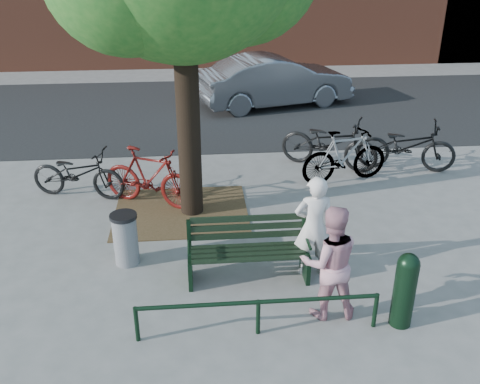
{
  "coord_description": "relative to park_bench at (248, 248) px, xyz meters",
  "views": [
    {
      "loc": [
        -0.7,
        -6.5,
        4.54
      ],
      "look_at": [
        -0.03,
        1.0,
        0.94
      ],
      "focal_mm": 40.0,
      "sensor_mm": 36.0,
      "label": 1
    }
  ],
  "objects": [
    {
      "name": "ground",
      "position": [
        0.0,
        -0.08,
        -0.48
      ],
      "size": [
        90.0,
        90.0,
        0.0
      ],
      "primitive_type": "plane",
      "color": "gray",
      "rests_on": "ground"
    },
    {
      "name": "dirt_pit",
      "position": [
        -1.0,
        2.12,
        -0.47
      ],
      "size": [
        2.4,
        2.0,
        0.02
      ],
      "primitive_type": "cube",
      "color": "brown",
      "rests_on": "ground"
    },
    {
      "name": "road",
      "position": [
        0.0,
        8.42,
        -0.47
      ],
      "size": [
        40.0,
        7.0,
        0.01
      ],
      "primitive_type": "cube",
      "color": "black",
      "rests_on": "ground"
    },
    {
      "name": "park_bench",
      "position": [
        0.0,
        0.0,
        0.0
      ],
      "size": [
        1.74,
        0.54,
        0.97
      ],
      "color": "black",
      "rests_on": "ground"
    },
    {
      "name": "guard_railing",
      "position": [
        0.0,
        -1.28,
        -0.08
      ],
      "size": [
        3.06,
        0.06,
        0.51
      ],
      "color": "black",
      "rests_on": "ground"
    },
    {
      "name": "person_left",
      "position": [
        0.95,
        0.0,
        0.3
      ],
      "size": [
        0.58,
        0.39,
        1.56
      ],
      "primitive_type": "imported",
      "rotation": [
        0.0,
        0.0,
        3.12
      ],
      "color": "silver",
      "rests_on": "ground"
    },
    {
      "name": "person_right",
      "position": [
        0.95,
        -0.95,
        0.31
      ],
      "size": [
        0.78,
        0.61,
        1.58
      ],
      "primitive_type": "imported",
      "rotation": [
        0.0,
        0.0,
        3.12
      ],
      "color": "#C78996",
      "rests_on": "ground"
    },
    {
      "name": "bollard",
      "position": [
        1.86,
        -1.25,
        0.08
      ],
      "size": [
        0.28,
        0.28,
        1.05
      ],
      "color": "black",
      "rests_on": "ground"
    },
    {
      "name": "litter_bin",
      "position": [
        -1.8,
        0.52,
        -0.06
      ],
      "size": [
        0.41,
        0.41,
        0.83
      ],
      "color": "gray",
      "rests_on": "ground"
    },
    {
      "name": "bicycle_a",
      "position": [
        -2.94,
        2.95,
        0.01
      ],
      "size": [
        1.95,
        1.11,
        0.97
      ],
      "primitive_type": "imported",
      "rotation": [
        0.0,
        0.0,
        1.3
      ],
      "color": "black",
      "rests_on": "ground"
    },
    {
      "name": "bicycle_b",
      "position": [
        -1.55,
        2.48,
        0.08
      ],
      "size": [
        1.91,
        1.28,
        1.12
      ],
      "primitive_type": "imported",
      "rotation": [
        0.0,
        0.0,
        1.12
      ],
      "color": "#500E0B",
      "rests_on": "ground"
    },
    {
      "name": "bicycle_c",
      "position": [
        2.16,
        3.97,
        0.08
      ],
      "size": [
        2.21,
        1.67,
        1.11
      ],
      "primitive_type": "imported",
      "rotation": [
        0.0,
        0.0,
        1.07
      ],
      "color": "black",
      "rests_on": "ground"
    },
    {
      "name": "bicycle_d",
      "position": [
        2.29,
        3.2,
        0.08
      ],
      "size": [
        1.91,
        0.89,
        1.11
      ],
      "primitive_type": "imported",
      "rotation": [
        0.0,
        0.0,
        1.78
      ],
      "color": "gray",
      "rests_on": "ground"
    },
    {
      "name": "bicycle_e",
      "position": [
        3.76,
        3.7,
        0.06
      ],
      "size": [
        2.16,
        1.25,
        1.07
      ],
      "primitive_type": "imported",
      "rotation": [
        0.0,
        0.0,
        1.29
      ],
      "color": "black",
      "rests_on": "ground"
    },
    {
      "name": "parked_car",
      "position": [
        1.69,
        8.74,
        0.26
      ],
      "size": [
        4.73,
        2.68,
        1.48
      ],
      "primitive_type": "imported",
      "rotation": [
        0.0,
        0.0,
        1.83
      ],
      "color": "slate",
      "rests_on": "ground"
    }
  ]
}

